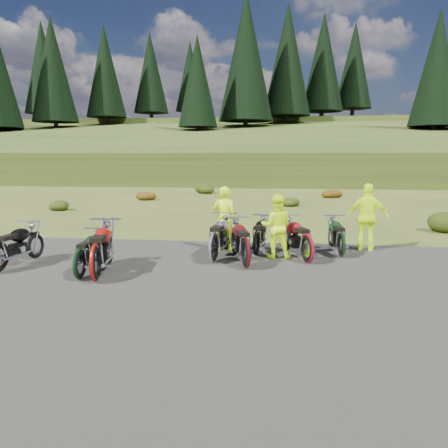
# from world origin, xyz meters

# --- Properties ---
(ground) EXTENTS (300.00, 300.00, 0.00)m
(ground) POSITION_xyz_m (0.00, 0.00, 0.00)
(ground) COLOR #3E4617
(ground) RESTS_ON ground
(gravel_pad) EXTENTS (20.00, 12.00, 0.04)m
(gravel_pad) POSITION_xyz_m (0.00, -2.00, 0.00)
(gravel_pad) COLOR black
(gravel_pad) RESTS_ON ground
(hill_slope) EXTENTS (300.00, 45.97, 9.37)m
(hill_slope) POSITION_xyz_m (0.00, 50.00, 0.00)
(hill_slope) COLOR #2C3E14
(hill_slope) RESTS_ON ground
(hill_plateau) EXTENTS (300.00, 90.00, 9.17)m
(hill_plateau) POSITION_xyz_m (0.00, 110.00, 0.00)
(hill_plateau) COLOR #2C3E14
(hill_plateau) RESTS_ON ground
(conifer_15) EXTENTS (7.92, 7.92, 20.00)m
(conifer_15) POSITION_xyz_m (-45.00, 76.00, 20.16)
(conifer_15) COLOR black
(conifer_15) RESTS_ON ground
(conifer_17) EXTENTS (7.04, 7.04, 18.00)m
(conifer_17) POSITION_xyz_m (-33.00, 57.00, 15.97)
(conifer_17) COLOR black
(conifer_17) RESTS_ON ground
(conifer_18) EXTENTS (6.60, 6.60, 17.00)m
(conifer_18) POSITION_xyz_m (-27.00, 63.00, 16.66)
(conifer_18) COLOR black
(conifer_18) RESTS_ON ground
(conifer_19) EXTENTS (6.16, 6.16, 16.00)m
(conifer_19) POSITION_xyz_m (-21.00, 69.00, 17.36)
(conifer_19) COLOR black
(conifer_19) RESTS_ON ground
(conifer_20) EXTENTS (5.72, 5.72, 15.00)m
(conifer_20) POSITION_xyz_m (-15.00, 75.00, 17.65)
(conifer_20) COLOR black
(conifer_20) RESTS_ON ground
(conifer_21) EXTENTS (5.28, 5.28, 14.00)m
(conifer_21) POSITION_xyz_m (-9.00, 50.00, 12.56)
(conifer_21) COLOR black
(conifer_21) RESTS_ON ground
(conifer_22) EXTENTS (7.92, 7.92, 20.00)m
(conifer_22) POSITION_xyz_m (-3.00, 56.00, 16.77)
(conifer_22) COLOR black
(conifer_22) RESTS_ON ground
(conifer_23) EXTENTS (7.48, 7.48, 19.00)m
(conifer_23) POSITION_xyz_m (3.00, 62.00, 17.47)
(conifer_23) COLOR black
(conifer_23) RESTS_ON ground
(conifer_24) EXTENTS (7.04, 7.04, 18.00)m
(conifer_24) POSITION_xyz_m (9.00, 68.00, 18.16)
(conifer_24) COLOR black
(conifer_24) RESTS_ON ground
(conifer_25) EXTENTS (6.60, 6.60, 17.00)m
(conifer_25) POSITION_xyz_m (15.00, 74.00, 18.66)
(conifer_25) COLOR black
(conifer_25) RESTS_ON ground
(conifer_26) EXTENTS (6.16, 6.16, 16.00)m
(conifer_26) POSITION_xyz_m (21.00, 49.00, 13.37)
(conifer_26) COLOR black
(conifer_26) RESTS_ON ground
(shrub_1) EXTENTS (1.03, 1.03, 0.61)m
(shrub_1) POSITION_xyz_m (-9.10, 11.30, 0.31)
(shrub_1) COLOR black
(shrub_1) RESTS_ON ground
(shrub_2) EXTENTS (1.30, 1.30, 0.77)m
(shrub_2) POSITION_xyz_m (-6.20, 16.60, 0.38)
(shrub_2) COLOR #5C2B0B
(shrub_2) RESTS_ON ground
(shrub_3) EXTENTS (1.56, 1.56, 0.92)m
(shrub_3) POSITION_xyz_m (-3.30, 21.90, 0.46)
(shrub_3) COLOR black
(shrub_3) RESTS_ON ground
(shrub_4) EXTENTS (0.77, 0.77, 0.45)m
(shrub_4) POSITION_xyz_m (-0.40, 9.20, 0.23)
(shrub_4) COLOR #5C2B0B
(shrub_4) RESTS_ON ground
(shrub_5) EXTENTS (1.03, 1.03, 0.61)m
(shrub_5) POSITION_xyz_m (2.50, 14.50, 0.31)
(shrub_5) COLOR black
(shrub_5) RESTS_ON ground
(shrub_6) EXTENTS (1.30, 1.30, 0.77)m
(shrub_6) POSITION_xyz_m (5.40, 19.80, 0.38)
(shrub_6) COLOR #5C2B0B
(shrub_6) RESTS_ON ground
(motorcycle_1) EXTENTS (1.22, 2.44, 1.22)m
(motorcycle_1) POSITION_xyz_m (-1.93, -0.70, 0.00)
(motorcycle_1) COLOR maroon
(motorcycle_1) RESTS_ON ground
(motorcycle_2) EXTENTS (0.72, 1.93, 0.99)m
(motorcycle_2) POSITION_xyz_m (-2.34, -0.58, 0.00)
(motorcycle_2) COLOR black
(motorcycle_2) RESTS_ON ground
(motorcycle_3) EXTENTS (0.97, 2.29, 1.16)m
(motorcycle_3) POSITION_xyz_m (0.36, 1.26, 0.00)
(motorcycle_3) COLOR #B0B0B5
(motorcycle_3) RESTS_ON ground
(motorcycle_4) EXTENTS (1.29, 2.26, 1.13)m
(motorcycle_4) POSITION_xyz_m (1.21, 0.79, 0.00)
(motorcycle_4) COLOR #470B0D
(motorcycle_4) RESTS_ON ground
(motorcycle_5) EXTENTS (0.86, 1.98, 1.00)m
(motorcycle_5) POSITION_xyz_m (1.39, 2.27, 0.00)
(motorcycle_5) COLOR black
(motorcycle_5) RESTS_ON ground
(motorcycle_6) EXTENTS (1.42, 2.23, 1.11)m
(motorcycle_6) POSITION_xyz_m (2.71, 1.51, 0.00)
(motorcycle_6) COLOR maroon
(motorcycle_6) RESTS_ON ground
(motorcycle_7) EXTENTS (0.82, 1.99, 1.02)m
(motorcycle_7) POSITION_xyz_m (3.67, 2.30, 0.00)
(motorcycle_7) COLOR black
(motorcycle_7) RESTS_ON ground
(person_middle) EXTENTS (0.71, 0.50, 1.84)m
(person_middle) POSITION_xyz_m (0.45, 2.76, 0.92)
(person_middle) COLOR #D7FF0D
(person_middle) RESTS_ON ground
(person_right_a) EXTENTS (0.82, 0.64, 1.69)m
(person_right_a) POSITION_xyz_m (1.93, 2.04, 0.84)
(person_right_a) COLOR #D7FF0D
(person_right_a) RESTS_ON ground
(person_right_b) EXTENTS (1.21, 0.75, 1.92)m
(person_right_b) POSITION_xyz_m (4.51, 3.28, 0.96)
(person_right_b) COLOR #D7FF0D
(person_right_b) RESTS_ON ground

